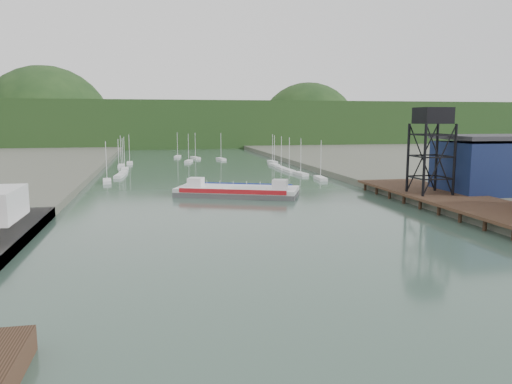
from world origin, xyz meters
name	(u,v)px	position (x,y,z in m)	size (l,w,h in m)	color
ground	(415,378)	(0.00, 0.00, 0.00)	(600.00, 600.00, 0.00)	#2A4137
east_pier	(482,206)	(37.00, 45.00, 1.90)	(14.00, 70.00, 2.45)	black
lift_tower	(433,121)	(35.00, 58.00, 15.65)	(6.50, 6.50, 16.00)	black
blue_shed	(494,165)	(50.00, 60.00, 7.06)	(20.50, 14.50, 11.30)	#0C0F34
marina_sailboats	(203,167)	(0.08, 138.46, 0.35)	(57.71, 92.65, 0.90)	silver
distant_hills	(172,128)	(-3.98, 301.35, 10.38)	(500.00, 120.00, 80.00)	#193216
chain_ferry	(237,191)	(1.32, 75.93, 1.04)	(27.08, 18.74, 3.62)	#525255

